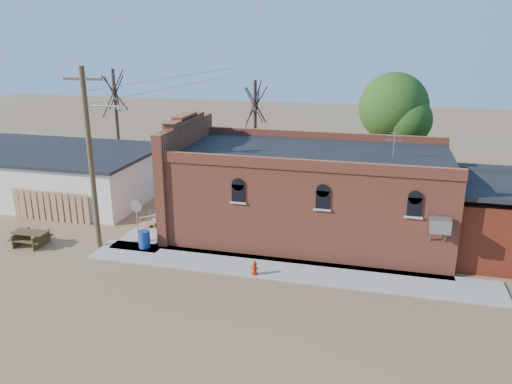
% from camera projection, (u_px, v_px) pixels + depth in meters
% --- Properties ---
extents(ground, '(120.00, 120.00, 0.00)m').
position_uv_depth(ground, '(248.00, 275.00, 22.49)').
color(ground, brown).
rests_on(ground, ground).
extents(sidewalk_south, '(19.00, 2.20, 0.08)m').
position_uv_depth(sidewalk_south, '(284.00, 269.00, 22.96)').
color(sidewalk_south, '#9E9991').
rests_on(sidewalk_south, ground).
extents(sidewalk_west, '(2.60, 10.00, 0.08)m').
position_uv_depth(sidewalk_west, '(172.00, 217.00, 29.51)').
color(sidewalk_west, '#9E9991').
rests_on(sidewalk_west, ground).
extents(brick_bar, '(16.40, 7.97, 6.30)m').
position_uv_depth(brick_bar, '(304.00, 193.00, 26.48)').
color(brick_bar, '#B05136').
rests_on(brick_bar, ground).
extents(red_shed, '(5.40, 6.40, 4.30)m').
position_uv_depth(red_shed, '(506.00, 209.00, 24.18)').
color(red_shed, '#551D0E').
rests_on(red_shed, ground).
extents(storage_building, '(20.40, 8.40, 3.17)m').
position_uv_depth(storage_building, '(9.00, 170.00, 33.88)').
color(storage_building, silver).
rests_on(storage_building, ground).
extents(wood_fence, '(5.20, 0.10, 1.80)m').
position_uv_depth(wood_fence, '(51.00, 206.00, 28.75)').
color(wood_fence, '#A96D4C').
rests_on(wood_fence, ground).
extents(utility_pole, '(3.12, 0.26, 9.00)m').
position_uv_depth(utility_pole, '(91.00, 156.00, 24.08)').
color(utility_pole, '#48311D').
rests_on(utility_pole, ground).
extents(tree_bare_near, '(2.80, 2.80, 7.65)m').
position_uv_depth(tree_bare_near, '(255.00, 103.00, 33.42)').
color(tree_bare_near, '#443227').
rests_on(tree_bare_near, ground).
extents(tree_bare_far, '(2.80, 2.80, 8.16)m').
position_uv_depth(tree_bare_far, '(114.00, 91.00, 36.81)').
color(tree_bare_far, '#443227').
rests_on(tree_bare_far, ground).
extents(tree_leafy, '(4.40, 4.40, 8.15)m').
position_uv_depth(tree_leafy, '(394.00, 107.00, 31.77)').
color(tree_leafy, '#443227').
rests_on(tree_leafy, ground).
extents(fire_hydrant, '(0.37, 0.35, 0.64)m').
position_uv_depth(fire_hydrant, '(254.00, 268.00, 22.29)').
color(fire_hydrant, '#AD2609').
rests_on(fire_hydrant, sidewalk_south).
extents(stop_sign, '(0.66, 0.08, 2.42)m').
position_uv_depth(stop_sign, '(136.00, 210.00, 25.05)').
color(stop_sign, '#96969B').
rests_on(stop_sign, sidewalk_south).
extents(trash_barrel, '(0.63, 0.63, 0.90)m').
position_uv_depth(trash_barrel, '(144.00, 239.00, 25.09)').
color(trash_barrel, navy).
rests_on(trash_barrel, sidewalk_west).
extents(picnic_table, '(1.77, 1.38, 0.74)m').
position_uv_depth(picnic_table, '(31.00, 236.00, 25.56)').
color(picnic_table, '#4D3A1E').
rests_on(picnic_table, ground).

